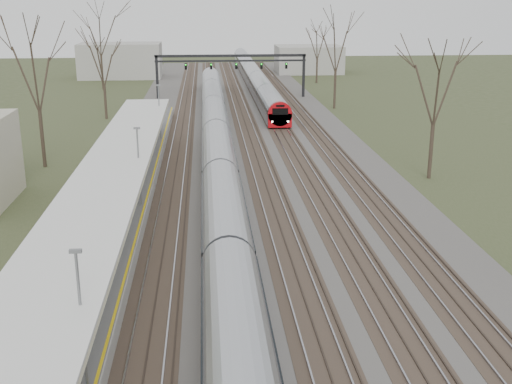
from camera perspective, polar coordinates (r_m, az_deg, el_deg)
track_bed at (r=62.05m, az=-1.01°, el=4.23°), size 24.00×160.00×0.22m
platform at (r=45.25m, az=-11.45°, el=-0.42°), size 3.50×69.00×1.00m
canopy at (r=40.02m, az=-12.46°, el=2.34°), size 4.10×50.00×3.11m
signal_gantry at (r=90.90m, az=-2.22°, el=11.39°), size 21.00×0.59×6.08m
tree_west_far at (r=55.39m, az=-19.00°, el=10.13°), size 5.50×5.50×11.33m
tree_east_far at (r=50.93m, az=15.73°, el=9.05°), size 5.00×5.00×10.30m
train_near at (r=59.13m, az=-3.55°, el=4.96°), size 2.62×90.21×3.05m
train_far at (r=105.69m, az=-0.22°, el=10.32°), size 2.62×75.21×3.05m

